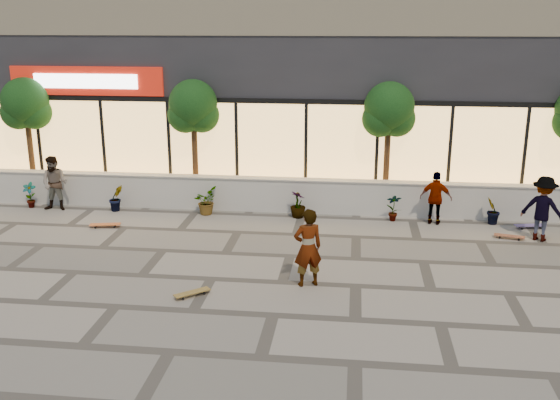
# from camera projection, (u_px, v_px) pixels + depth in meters

# --- Properties ---
(ground) EXTENTS (80.00, 80.00, 0.00)m
(ground) POSITION_uv_depth(u_px,v_px,m) (273.00, 315.00, 12.41)
(ground) COLOR gray
(ground) RESTS_ON ground
(planter_wall) EXTENTS (22.00, 0.42, 1.04)m
(planter_wall) POSITION_uv_depth(u_px,v_px,m) (303.00, 195.00, 18.94)
(planter_wall) COLOR silver
(planter_wall) RESTS_ON ground
(retail_building) EXTENTS (24.00, 9.17, 8.50)m
(retail_building) POSITION_uv_depth(u_px,v_px,m) (316.00, 59.00, 23.13)
(retail_building) COLOR #27272D
(retail_building) RESTS_ON ground
(shrub_a) EXTENTS (0.43, 0.29, 0.81)m
(shrub_a) POSITION_uv_depth(u_px,v_px,m) (30.00, 195.00, 19.42)
(shrub_a) COLOR #113813
(shrub_a) RESTS_ON ground
(shrub_b) EXTENTS (0.57, 0.57, 0.81)m
(shrub_b) POSITION_uv_depth(u_px,v_px,m) (116.00, 198.00, 19.10)
(shrub_b) COLOR #113813
(shrub_b) RESTS_ON ground
(shrub_c) EXTENTS (0.68, 0.77, 0.81)m
(shrub_c) POSITION_uv_depth(u_px,v_px,m) (205.00, 201.00, 18.78)
(shrub_c) COLOR #113813
(shrub_c) RESTS_ON ground
(shrub_d) EXTENTS (0.64, 0.64, 0.81)m
(shrub_d) POSITION_uv_depth(u_px,v_px,m) (298.00, 204.00, 18.46)
(shrub_d) COLOR #113813
(shrub_d) RESTS_ON ground
(shrub_e) EXTENTS (0.46, 0.35, 0.81)m
(shrub_e) POSITION_uv_depth(u_px,v_px,m) (394.00, 207.00, 18.14)
(shrub_e) COLOR #113813
(shrub_e) RESTS_ON ground
(shrub_f) EXTENTS (0.55, 0.57, 0.81)m
(shrub_f) POSITION_uv_depth(u_px,v_px,m) (493.00, 211.00, 17.81)
(shrub_f) COLOR #113813
(shrub_f) RESTS_ON ground
(tree_west) EXTENTS (1.60, 1.50, 3.92)m
(tree_west) POSITION_uv_depth(u_px,v_px,m) (26.00, 107.00, 19.96)
(tree_west) COLOR #442418
(tree_west) RESTS_ON ground
(tree_midwest) EXTENTS (1.60, 1.50, 3.92)m
(tree_midwest) POSITION_uv_depth(u_px,v_px,m) (193.00, 109.00, 19.32)
(tree_midwest) COLOR #442418
(tree_midwest) RESTS_ON ground
(tree_mideast) EXTENTS (1.60, 1.50, 3.92)m
(tree_mideast) POSITION_uv_depth(u_px,v_px,m) (389.00, 113.00, 18.63)
(tree_mideast) COLOR #442418
(tree_mideast) RESTS_ON ground
(skater_center) EXTENTS (0.76, 0.64, 1.77)m
(skater_center) POSITION_uv_depth(u_px,v_px,m) (308.00, 248.00, 13.58)
(skater_center) COLOR white
(skater_center) RESTS_ON ground
(skater_left) EXTENTS (0.84, 0.66, 1.69)m
(skater_left) POSITION_uv_depth(u_px,v_px,m) (55.00, 183.00, 19.05)
(skater_left) COLOR tan
(skater_left) RESTS_ON ground
(skater_right_near) EXTENTS (0.96, 0.56, 1.54)m
(skater_right_near) POSITION_uv_depth(u_px,v_px,m) (436.00, 198.00, 17.76)
(skater_right_near) COLOR silver
(skater_right_near) RESTS_ON ground
(skater_right_far) EXTENTS (1.30, 1.12, 1.74)m
(skater_right_far) POSITION_uv_depth(u_px,v_px,m) (543.00, 209.00, 16.42)
(skater_right_far) COLOR maroon
(skater_right_far) RESTS_ON ground
(skateboard_center) EXTENTS (0.74, 0.67, 0.10)m
(skateboard_center) POSITION_uv_depth(u_px,v_px,m) (192.00, 293.00, 13.24)
(skateboard_center) COLOR brown
(skateboard_center) RESTS_ON ground
(skateboard_left) EXTENTS (0.88, 0.40, 0.10)m
(skateboard_left) POSITION_uv_depth(u_px,v_px,m) (105.00, 225.00, 17.64)
(skateboard_left) COLOR #C85925
(skateboard_left) RESTS_ON ground
(skateboard_right_near) EXTENTS (0.81, 0.38, 0.09)m
(skateboard_right_near) POSITION_uv_depth(u_px,v_px,m) (509.00, 236.00, 16.71)
(skateboard_right_near) COLOR brown
(skateboard_right_near) RESTS_ON ground
(skateboard_right_far) EXTENTS (0.89, 0.39, 0.10)m
(skateboard_right_far) POSITION_uv_depth(u_px,v_px,m) (530.00, 226.00, 17.55)
(skateboard_right_far) COLOR #5E4C8C
(skateboard_right_far) RESTS_ON ground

